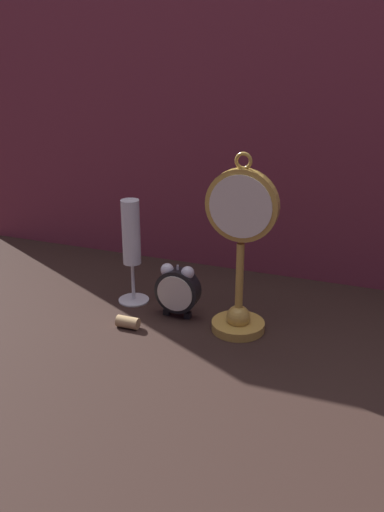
% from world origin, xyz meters
% --- Properties ---
extents(ground_plane, '(4.00, 4.00, 0.00)m').
position_xyz_m(ground_plane, '(0.00, 0.00, 0.00)').
color(ground_plane, black).
extents(fabric_backdrop_drape, '(1.33, 0.01, 0.77)m').
position_xyz_m(fabric_backdrop_drape, '(0.00, 0.33, 0.38)').
color(fabric_backdrop_drape, brown).
rests_on(fabric_backdrop_drape, ground_plane).
extents(pocket_watch_on_stand, '(0.13, 0.10, 0.33)m').
position_xyz_m(pocket_watch_on_stand, '(0.10, 0.05, 0.14)').
color(pocket_watch_on_stand, gold).
rests_on(pocket_watch_on_stand, ground_plane).
extents(alarm_clock_twin_bell, '(0.08, 0.03, 0.11)m').
position_xyz_m(alarm_clock_twin_bell, '(-0.02, 0.06, 0.06)').
color(alarm_clock_twin_bell, black).
rests_on(alarm_clock_twin_bell, ground_plane).
extents(champagne_flute, '(0.06, 0.06, 0.21)m').
position_xyz_m(champagne_flute, '(-0.13, 0.09, 0.13)').
color(champagne_flute, silver).
rests_on(champagne_flute, ground_plane).
extents(wine_cork, '(0.04, 0.02, 0.02)m').
position_xyz_m(wine_cork, '(-0.09, -0.02, 0.01)').
color(wine_cork, tan).
rests_on(wine_cork, ground_plane).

